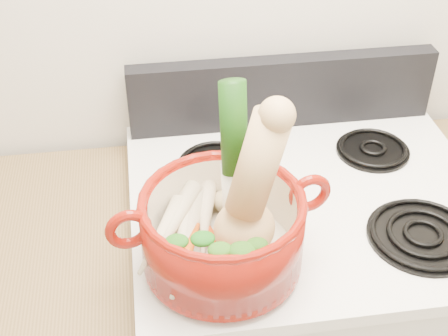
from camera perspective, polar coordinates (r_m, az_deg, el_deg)
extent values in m
cube|color=white|center=(1.38, 7.84, -3.05)|extent=(0.78, 0.67, 0.03)
cube|color=black|center=(1.56, 5.35, 6.97)|extent=(0.76, 0.05, 0.18)
cylinder|color=black|center=(1.22, 1.13, -7.87)|extent=(0.22, 0.22, 0.02)
cylinder|color=black|center=(1.32, 17.74, -5.79)|extent=(0.22, 0.22, 0.02)
cylinder|color=black|center=(1.44, -0.80, 0.49)|extent=(0.17, 0.17, 0.02)
cylinder|color=black|center=(1.53, 13.46, 1.73)|extent=(0.17, 0.17, 0.02)
cylinder|color=maroon|center=(1.14, -0.15, -5.81)|extent=(0.34, 0.34, 0.15)
torus|color=maroon|center=(1.08, -8.72, -5.56)|extent=(0.08, 0.03, 0.08)
torus|color=maroon|center=(1.16, 7.85, -2.30)|extent=(0.08, 0.03, 0.08)
cylinder|color=white|center=(1.11, 0.98, 0.67)|extent=(0.06, 0.10, 0.32)
ellipsoid|color=tan|center=(1.24, 0.78, -3.13)|extent=(0.10, 0.08, 0.05)
cone|color=beige|center=(1.15, -3.48, -6.65)|extent=(0.12, 0.25, 0.07)
cone|color=#F0E0C3|center=(1.16, -3.71, -5.80)|extent=(0.08, 0.22, 0.06)
cone|color=beige|center=(1.19, -1.71, -4.16)|extent=(0.08, 0.20, 0.06)
cone|color=beige|center=(1.15, -5.79, -6.06)|extent=(0.12, 0.18, 0.05)
cone|color=beige|center=(1.16, -4.53, -4.86)|extent=(0.12, 0.19, 0.05)
cone|color=#B73709|center=(1.13, -0.06, -8.29)|extent=(0.07, 0.18, 0.05)
cone|color=#C9620A|center=(1.13, -3.37, -7.81)|extent=(0.08, 0.15, 0.04)
cone|color=#D95E0A|center=(1.12, 0.98, -7.77)|extent=(0.08, 0.15, 0.04)
cone|color=#BA4709|center=(1.12, -0.16, -7.32)|extent=(0.11, 0.13, 0.04)
cone|color=#BE4A09|center=(1.11, 0.26, -7.33)|extent=(0.08, 0.16, 0.04)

